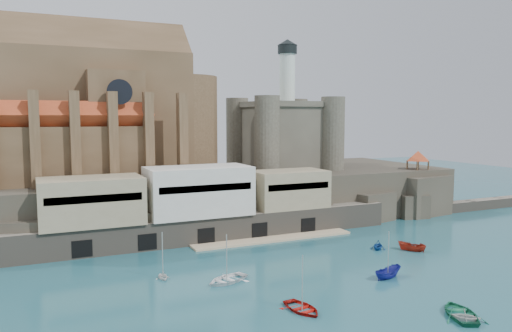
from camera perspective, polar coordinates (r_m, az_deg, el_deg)
The scene contains 16 objects.
ground at distance 73.24m, azimuth 7.04°, elevation -11.63°, with size 300.00×300.00×0.00m, color #1B4E5A.
promontory at distance 106.69m, azimuth -4.22°, elevation -3.40°, with size 100.00×36.00×10.00m.
quay at distance 88.08m, azimuth -6.61°, elevation -4.60°, with size 70.00×12.00×13.05m.
church at distance 102.01m, azimuth -17.55°, elevation 5.64°, with size 47.00×25.93×30.51m.
castle_keep at distance 113.63m, azimuth 3.15°, elevation 3.95°, with size 21.20×21.20×29.30m.
rock_outcrop at distance 117.52m, azimuth 17.95°, elevation -3.26°, with size 14.50×10.50×8.70m.
pavilion at distance 116.64m, azimuth 18.02°, elevation 0.98°, with size 6.40×6.40×5.40m.
breakwater at distance 134.26m, azimuth 26.01°, elevation -4.21°, with size 40.00×3.00×2.40m, color #6D6557.
boat_0 at distance 58.55m, azimuth 5.29°, elevation -16.14°, with size 4.00×1.16×5.60m, color #B0110B.
boat_1 at distance 60.20m, azimuth 22.83°, elevation -15.95°, with size 2.61×1.59×3.02m, color silver.
boat_2 at distance 71.29m, azimuth 14.82°, elevation -12.27°, with size 1.81×1.86×4.80m, color navy.
boat_3 at distance 61.19m, azimuth 22.30°, elevation -15.57°, with size 4.62×1.34×6.47m, color #1B6B4A.
boat_4 at distance 69.84m, azimuth -10.58°, elevation -12.55°, with size 2.33×1.42×2.70m, color white.
boat_5 at distance 85.92m, azimuth 17.36°, elevation -9.23°, with size 1.69×1.73×4.49m, color maroon.
boat_6 at distance 67.69m, azimuth -3.35°, elevation -13.06°, with size 4.42×1.28×6.19m, color white.
boat_7 at distance 85.57m, azimuth 13.76°, elevation -9.20°, with size 2.98×1.82×3.45m, color #134594.
Camera 1 is at (-36.99, -59.35, 21.76)m, focal length 35.00 mm.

